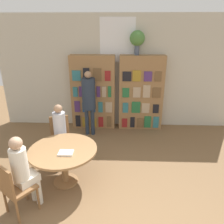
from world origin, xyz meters
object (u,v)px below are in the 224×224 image
Objects in this scene: seated_reader_left at (60,130)px; flower_vase at (137,39)px; seated_reader_right at (23,169)px; librarian_standing at (89,97)px; chair_near_camera at (14,187)px; bookshelf_left at (93,93)px; reading_table at (63,155)px; chair_left_side at (60,135)px; bookshelf_right at (141,93)px.

flower_vase is at bearing -151.41° from seated_reader_left.
seated_reader_right reaches higher than seated_reader_left.
chair_near_camera is at bearing -105.47° from librarian_standing.
librarian_standing is (-1.19, -0.51, -1.35)m from flower_vase.
flower_vase is 0.48× the size of seated_reader_left.
bookshelf_left is 0.51m from librarian_standing.
reading_table is at bearing 90.00° from chair_near_camera.
bookshelf_left is 1.19× the size of librarian_standing.
seated_reader_right is at bearing 63.01° from seated_reader_left.
chair_left_side is at bearing -115.15° from librarian_standing.
chair_left_side is (-0.54, -1.55, -0.49)m from bookshelf_left.
chair_near_camera is (-0.79, -3.19, -0.49)m from bookshelf_left.
seated_reader_right is at bearing -102.68° from bookshelf_left.
seated_reader_right is (0.11, 0.15, 0.21)m from chair_near_camera.
reading_table is at bearing -122.34° from bookshelf_right.
reading_table is 1.32× the size of chair_left_side.
bookshelf_left reaches higher than chair_near_camera.
bookshelf_right is 2.22× the size of chair_left_side.
flower_vase is at bearing 60.40° from reading_table.
bookshelf_left reaches higher than librarian_standing.
librarian_standing reaches higher than reading_table.
bookshelf_right is 2.45m from chair_left_side.
bookshelf_right is 2.49m from seated_reader_left.
seated_reader_right is at bearing 66.19° from chair_left_side.
chair_left_side is 0.72× the size of seated_reader_right.
chair_left_side reaches higher than reading_table.
flower_vase reaches higher than reading_table.
seated_reader_left is 0.74× the size of librarian_standing.
librarian_standing is at bearing -133.42° from chair_left_side.
reading_table is at bearing -119.60° from flower_vase.
seated_reader_left is (-1.78, -1.72, -0.30)m from bookshelf_right.
seated_reader_left is at bearing 117.01° from seated_reader_right.
bookshelf_left is 1.59× the size of seated_reader_right.
bookshelf_right is 1.43m from librarian_standing.
seated_reader_left is at bearing -133.15° from flower_vase.
seated_reader_right reaches higher than chair_near_camera.
bookshelf_left is 1.71m from chair_left_side.
bookshelf_left is 1.69× the size of reading_table.
librarian_standing reaches higher than seated_reader_right.
reading_table is (-1.54, -2.43, -0.41)m from bookshelf_right.
seated_reader_left is (0.31, 1.47, 0.19)m from chair_near_camera.
seated_reader_right is (-0.68, -3.04, -0.29)m from bookshelf_left.
chair_near_camera and chair_left_side have the same top height.
seated_reader_right is 2.64m from librarian_standing.
chair_left_side is (0.25, 1.64, 0.00)m from chair_near_camera.
chair_near_camera is 1.51m from seated_reader_left.
chair_near_camera is (-0.54, -0.76, -0.08)m from reading_table.
bookshelf_right reaches higher than seated_reader_right.
seated_reader_right is (-0.44, -0.61, 0.13)m from reading_table.
seated_reader_left reaches higher than chair_near_camera.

